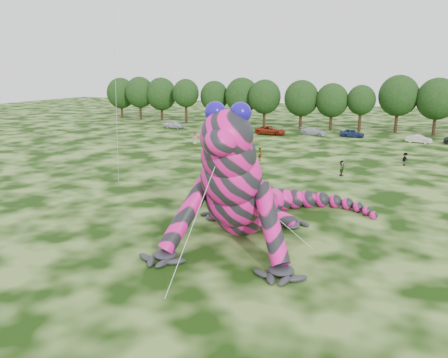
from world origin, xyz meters
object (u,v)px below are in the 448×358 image
at_px(tree_3, 186,101).
at_px(tree_5, 242,101).
at_px(tree_1, 140,98).
at_px(tree_10, 398,104).
at_px(car_4, 352,133).
at_px(tree_7, 301,105).
at_px(inflatable_gecko, 247,166).
at_px(spectator_1, 249,154).
at_px(car_1, 227,127).
at_px(spectator_0, 260,154).
at_px(tree_4, 214,102).
at_px(car_3, 314,131).
at_px(spectator_5, 342,168).
at_px(flying_kite, 113,4).
at_px(tree_9, 361,109).
at_px(car_5, 419,139).
at_px(tree_6, 264,103).
at_px(tree_0, 121,98).
at_px(car_2, 271,130).
at_px(car_0, 174,124).
at_px(tree_8, 332,107).
at_px(spectator_4, 195,139).
at_px(spectator_2, 405,159).
at_px(tree_11, 436,107).

height_order(tree_3, tree_5, tree_5).
xyz_separation_m(tree_1, tree_10, (55.75, 0.53, 0.35)).
bearing_deg(car_4, tree_10, -34.35).
bearing_deg(tree_7, inflatable_gecko, -79.71).
height_order(tree_7, spectator_1, tree_7).
relative_size(car_1, spectator_0, 2.30).
bearing_deg(tree_4, spectator_0, -56.77).
distance_m(tree_7, car_1, 15.16).
xyz_separation_m(car_3, spectator_5, (9.60, -29.26, 0.18)).
relative_size(flying_kite, tree_9, 2.20).
relative_size(tree_10, car_1, 2.64).
relative_size(tree_1, car_5, 2.53).
bearing_deg(flying_kite, tree_6, 94.89).
height_order(tree_0, car_2, tree_0).
distance_m(car_1, spectator_0, 28.98).
bearing_deg(car_0, tree_8, -67.99).
bearing_deg(tree_0, spectator_0, -36.31).
relative_size(tree_4, spectator_4, 4.79).
relative_size(tree_10, spectator_0, 6.09).
bearing_deg(inflatable_gecko, spectator_4, 116.87).
bearing_deg(spectator_2, tree_4, 85.31).
relative_size(tree_0, car_3, 2.01).
relative_size(tree_10, car_5, 2.71).
bearing_deg(tree_11, spectator_4, -142.59).
distance_m(inflatable_gecko, tree_8, 56.90).
height_order(tree_9, spectator_0, tree_9).
height_order(tree_0, spectator_5, tree_0).
xyz_separation_m(tree_7, car_0, (-23.44, -8.85, -4.01)).
height_order(tree_6, car_4, tree_6).
distance_m(tree_3, car_3, 31.11).
bearing_deg(tree_3, spectator_0, -48.84).
xyz_separation_m(tree_3, car_0, (2.20, -9.12, -3.99)).
xyz_separation_m(tree_9, car_3, (-6.86, -7.77, -3.65)).
bearing_deg(tree_5, car_5, -16.97).
relative_size(car_1, car_3, 0.84).
bearing_deg(car_1, tree_6, -28.34).
xyz_separation_m(tree_7, car_3, (4.28, -7.23, -4.05)).
bearing_deg(tree_1, tree_6, -2.54).
distance_m(inflatable_gecko, car_5, 49.12).
xyz_separation_m(tree_0, tree_11, (68.34, -1.04, 0.28)).
relative_size(tree_0, tree_5, 0.97).
height_order(tree_0, tree_8, tree_0).
height_order(car_2, car_4, car_2).
distance_m(spectator_5, spectator_1, 12.54).
xyz_separation_m(tree_5, car_3, (17.33, -8.86, -4.21)).
relative_size(tree_4, car_3, 1.91).
height_order(tree_1, tree_6, tree_1).
bearing_deg(tree_5, tree_10, 0.27).
height_order(tree_4, car_5, tree_4).
bearing_deg(tree_1, tree_3, -4.45).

